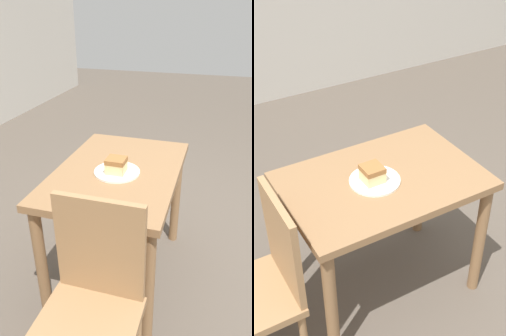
{
  "view_description": "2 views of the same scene",
  "coord_description": "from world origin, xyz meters",
  "views": [
    {
      "loc": [
        -1.61,
        -0.03,
        1.56
      ],
      "look_at": [
        -0.12,
        0.41,
        0.78
      ],
      "focal_mm": 35.0,
      "sensor_mm": 36.0,
      "label": 1
    },
    {
      "loc": [
        -1.01,
        -1.11,
        2.08
      ],
      "look_at": [
        -0.1,
        0.45,
        0.82
      ],
      "focal_mm": 50.0,
      "sensor_mm": 36.0,
      "label": 2
    }
  ],
  "objects": [
    {
      "name": "dining_table_near",
      "position": [
        -0.08,
        0.46,
        0.62
      ],
      "size": [
        0.97,
        0.66,
        0.75
      ],
      "color": "olive",
      "rests_on": "ground_plane"
    },
    {
      "name": "cake_slice",
      "position": [
        -0.14,
        0.46,
        0.8
      ],
      "size": [
        0.1,
        0.1,
        0.08
      ],
      "color": "#E5CC89",
      "rests_on": "plate"
    },
    {
      "name": "chair_near_window",
      "position": [
        -0.75,
        0.37,
        0.48
      ],
      "size": [
        0.4,
        0.4,
        0.9
      ],
      "rotation": [
        0.0,
        0.0,
        -1.57
      ],
      "color": "#9E754C",
      "rests_on": "ground_plane"
    },
    {
      "name": "plate",
      "position": [
        -0.12,
        0.46,
        0.75
      ],
      "size": [
        0.25,
        0.25,
        0.01
      ],
      "color": "white",
      "rests_on": "dining_table_near"
    }
  ]
}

